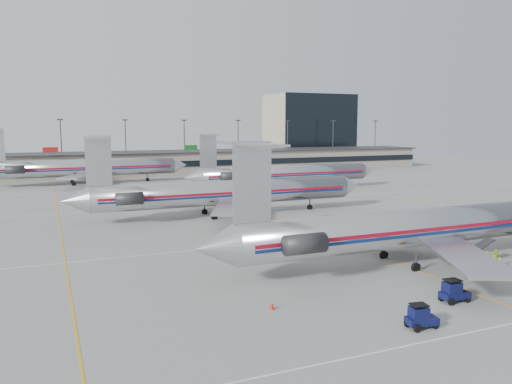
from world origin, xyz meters
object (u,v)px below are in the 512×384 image
jet_second_row (222,192)px  belt_loader (472,260)px  tug_center (453,292)px  jet_foreground (417,227)px

jet_second_row → belt_loader: size_ratio=9.62×
jet_second_row → tug_center: size_ratio=20.44×
jet_foreground → jet_second_row: size_ratio=1.00×
jet_foreground → belt_loader: bearing=-41.0°
tug_center → belt_loader: belt_loader is taller
jet_second_row → belt_loader: bearing=-69.5°
jet_foreground → belt_loader: (3.86, -3.36, -2.87)m
jet_foreground → jet_second_row: bearing=106.3°
jet_foreground → tug_center: jet_foreground is taller
jet_second_row → tug_center: bearing=-84.2°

